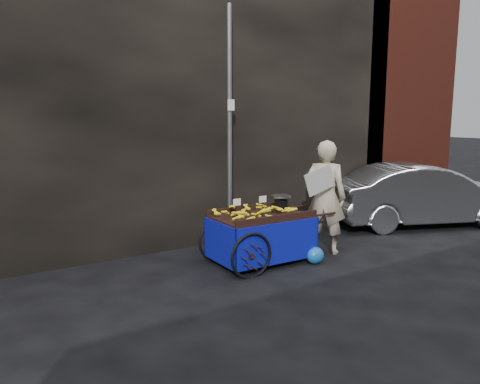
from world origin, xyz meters
TOP-DOWN VIEW (x-y plane):
  - ground at (0.00, 0.00)m, footprint 80.00×80.00m
  - building_wall at (0.39, 2.60)m, footprint 13.50×2.00m
  - street_pole at (0.30, 1.30)m, footprint 0.12×0.10m
  - banana_cart at (0.15, 0.24)m, footprint 2.01×1.03m
  - vendor at (1.40, 0.13)m, footprint 0.97×0.80m
  - plastic_bag at (0.86, -0.26)m, footprint 0.29×0.23m
  - parked_car at (4.42, 0.45)m, footprint 4.04×2.72m

SIDE VIEW (x-z plane):
  - ground at x=0.00m, z-range 0.00..0.00m
  - plastic_bag at x=0.86m, z-range 0.00..0.26m
  - parked_car at x=4.42m, z-range 0.00..1.26m
  - banana_cart at x=0.15m, z-range 0.13..1.21m
  - vendor at x=1.40m, z-range 0.00..1.85m
  - street_pole at x=0.30m, z-range 0.01..4.01m
  - building_wall at x=0.39m, z-range 0.00..5.00m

